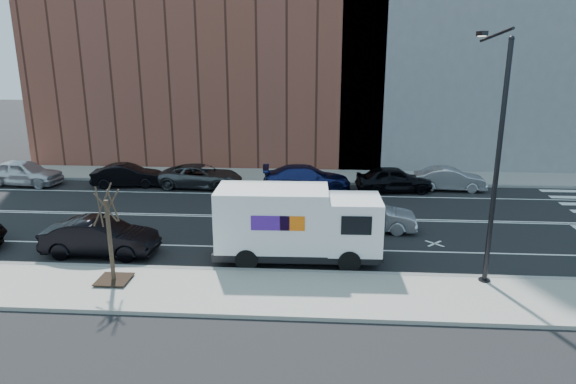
# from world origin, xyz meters

# --- Properties ---
(ground) EXTENTS (120.00, 120.00, 0.00)m
(ground) POSITION_xyz_m (0.00, 0.00, 0.00)
(ground) COLOR black
(ground) RESTS_ON ground
(sidewalk_near) EXTENTS (44.00, 3.60, 0.15)m
(sidewalk_near) POSITION_xyz_m (0.00, -8.80, 0.07)
(sidewalk_near) COLOR gray
(sidewalk_near) RESTS_ON ground
(sidewalk_far) EXTENTS (44.00, 3.60, 0.15)m
(sidewalk_far) POSITION_xyz_m (0.00, 8.80, 0.07)
(sidewalk_far) COLOR gray
(sidewalk_far) RESTS_ON ground
(curb_near) EXTENTS (44.00, 0.25, 0.17)m
(curb_near) POSITION_xyz_m (0.00, -7.00, 0.08)
(curb_near) COLOR gray
(curb_near) RESTS_ON ground
(curb_far) EXTENTS (44.00, 0.25, 0.17)m
(curb_far) POSITION_xyz_m (0.00, 7.00, 0.08)
(curb_far) COLOR gray
(curb_far) RESTS_ON ground
(road_markings) EXTENTS (40.00, 8.60, 0.01)m
(road_markings) POSITION_xyz_m (0.00, 0.00, 0.00)
(road_markings) COLOR white
(road_markings) RESTS_ON ground
(bldg_brick) EXTENTS (26.00, 10.00, 22.00)m
(bldg_brick) POSITION_xyz_m (-8.00, 15.60, 11.00)
(bldg_brick) COLOR brown
(bldg_brick) RESTS_ON ground
(streetlight) EXTENTS (0.44, 4.02, 9.34)m
(streetlight) POSITION_xyz_m (7.00, -6.91, 5.08)
(streetlight) COLOR black
(streetlight) RESTS_ON ground
(street_tree) EXTENTS (1.20, 1.20, 3.75)m
(street_tree) POSITION_xyz_m (-7.00, -8.40, 1.45)
(street_tree) COLOR black
(street_tree) RESTS_ON ground
(fedex_van) EXTENTS (6.93, 2.58, 3.14)m
(fedex_van) POSITION_xyz_m (-0.24, -5.60, 1.65)
(fedex_van) COLOR black
(fedex_van) RESTS_ON ground
(far_parked_a) EXTENTS (5.04, 2.42, 1.66)m
(far_parked_a) POSITION_xyz_m (-18.54, 5.51, 0.83)
(far_parked_a) COLOR silver
(far_parked_a) RESTS_ON ground
(far_parked_b) EXTENTS (4.56, 2.11, 1.45)m
(far_parked_b) POSITION_xyz_m (-11.71, 5.65, 0.72)
(far_parked_b) COLOR black
(far_parked_b) RESTS_ON ground
(far_parked_c) EXTENTS (5.40, 2.78, 1.46)m
(far_parked_c) POSITION_xyz_m (-6.92, 5.72, 0.73)
(far_parked_c) COLOR #414347
(far_parked_c) RESTS_ON ground
(far_parked_d) EXTENTS (5.64, 2.72, 1.58)m
(far_parked_d) POSITION_xyz_m (-0.15, 5.42, 0.79)
(far_parked_d) COLOR navy
(far_parked_d) RESTS_ON ground
(far_parked_e) EXTENTS (4.86, 2.39, 1.59)m
(far_parked_e) POSITION_xyz_m (5.26, 5.52, 0.80)
(far_parked_e) COLOR black
(far_parked_e) RESTS_ON ground
(far_parked_f) EXTENTS (4.41, 1.71, 1.43)m
(far_parked_f) POSITION_xyz_m (8.80, 6.09, 0.72)
(far_parked_f) COLOR #ADADB2
(far_parked_f) RESTS_ON ground
(driving_sedan) EXTENTS (4.56, 1.87, 1.47)m
(driving_sedan) POSITION_xyz_m (3.18, -1.62, 0.73)
(driving_sedan) COLOR #A9A8AD
(driving_sedan) RESTS_ON ground
(near_parked_rear_a) EXTENTS (4.88, 1.75, 1.60)m
(near_parked_rear_a) POSITION_xyz_m (-8.69, -5.55, 0.80)
(near_parked_rear_a) COLOR black
(near_parked_rear_a) RESTS_ON ground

